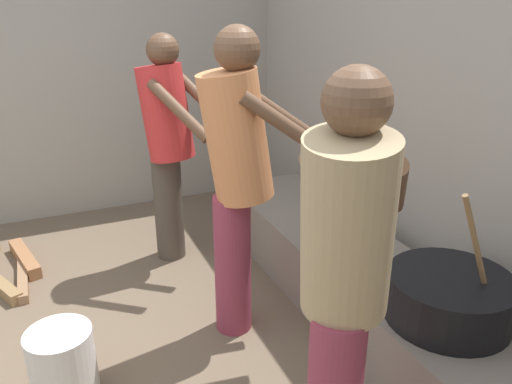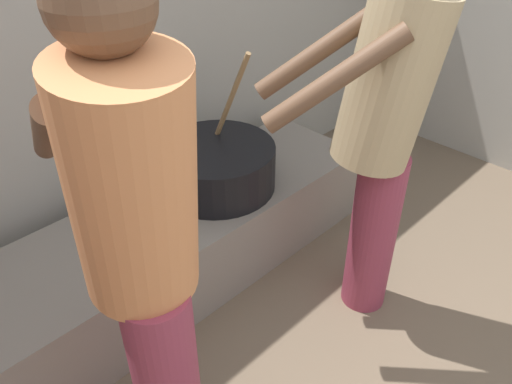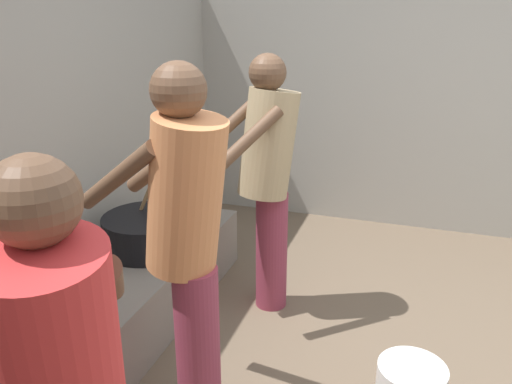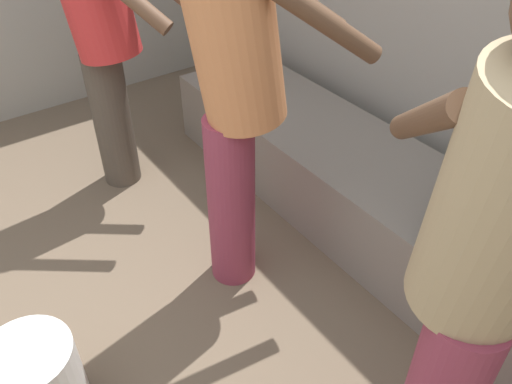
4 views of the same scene
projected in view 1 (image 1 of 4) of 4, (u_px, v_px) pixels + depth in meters
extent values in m
cube|color=#9E998E|center=(7.00, 97.00, 4.01)|extent=(0.20, 4.78, 2.04)
cube|color=#9E998E|center=(468.00, 147.00, 2.75)|extent=(5.14, 0.20, 2.04)
cube|color=slate|center=(362.00, 288.00, 2.96)|extent=(2.79, 0.60, 0.40)
cylinder|color=black|center=(449.00, 298.00, 2.31)|extent=(0.56, 0.56, 0.22)
cylinder|color=#937047|center=(476.00, 247.00, 2.11)|extent=(0.04, 0.26, 0.51)
cylinder|color=#8C3347|center=(233.00, 265.00, 2.80)|extent=(0.20, 0.20, 0.80)
cylinder|color=#D17F4C|center=(236.00, 137.00, 2.54)|extent=(0.40, 0.46, 0.68)
sphere|color=brown|center=(237.00, 49.00, 2.38)|extent=(0.22, 0.22, 0.22)
cylinder|color=brown|center=(290.00, 128.00, 2.41)|extent=(0.21, 0.49, 0.37)
cylinder|color=brown|center=(281.00, 115.00, 2.66)|extent=(0.21, 0.49, 0.37)
cylinder|color=tan|center=(347.00, 229.00, 1.64)|extent=(0.49, 0.48, 0.66)
sphere|color=brown|center=(357.00, 101.00, 1.50)|extent=(0.21, 0.21, 0.21)
cylinder|color=brown|center=(396.00, 188.00, 1.79)|extent=(0.41, 0.36, 0.36)
cylinder|color=brown|center=(320.00, 180.00, 1.87)|extent=(0.41, 0.36, 0.36)
cylinder|color=#4C4238|center=(169.00, 207.00, 3.60)|extent=(0.20, 0.20, 0.75)
cylinder|color=red|center=(166.00, 113.00, 3.34)|extent=(0.48, 0.46, 0.64)
sphere|color=brown|center=(163.00, 50.00, 3.18)|extent=(0.21, 0.21, 0.21)
cylinder|color=brown|center=(179.00, 111.00, 3.09)|extent=(0.42, 0.32, 0.35)
cylinder|color=brown|center=(206.00, 103.00, 3.31)|extent=(0.42, 0.32, 0.35)
cylinder|color=silver|center=(63.00, 366.00, 2.36)|extent=(0.30, 0.30, 0.37)
cube|color=#906B4C|center=(23.00, 279.00, 3.37)|extent=(0.54, 0.06, 0.06)
cube|color=#9A6641|center=(25.00, 259.00, 3.60)|extent=(0.55, 0.21, 0.09)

